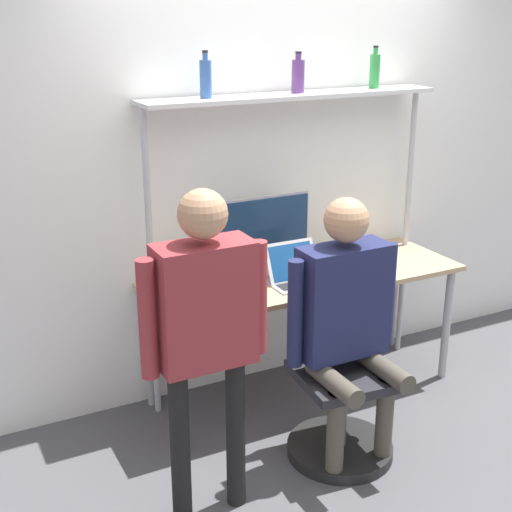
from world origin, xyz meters
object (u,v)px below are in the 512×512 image
(office_chair, at_px, (338,401))
(person_standing, at_px, (205,318))
(monitor, at_px, (259,230))
(bottle_blue, at_px, (206,78))
(person_seated, at_px, (346,310))
(bottle_purple, at_px, (298,75))
(cell_phone, at_px, (333,276))
(laptop, at_px, (295,272))
(bottle_green, at_px, (375,70))

(office_chair, xyz_separation_m, person_standing, (-0.80, -0.14, 0.70))
(monitor, relative_size, bottle_blue, 2.68)
(person_seated, bearing_deg, bottle_purple, 76.70)
(bottle_blue, height_order, bottle_purple, bottle_blue)
(cell_phone, xyz_separation_m, bottle_purple, (-0.09, 0.29, 1.12))
(bottle_blue, xyz_separation_m, bottle_purple, (0.56, 0.00, -0.01))
(laptop, height_order, bottle_blue, bottle_blue)
(laptop, bearing_deg, person_standing, -140.80)
(cell_phone, height_order, bottle_green, bottle_green)
(monitor, height_order, laptop, monitor)
(laptop, xyz_separation_m, office_chair, (-0.05, -0.55, -0.54))
(cell_phone, relative_size, bottle_green, 0.61)
(monitor, xyz_separation_m, laptop, (0.10, -0.24, -0.20))
(laptop, bearing_deg, person_seated, -94.79)
(cell_phone, xyz_separation_m, person_standing, (-1.09, -0.66, 0.22))
(laptop, xyz_separation_m, person_seated, (-0.05, -0.59, 0.00))
(cell_phone, distance_m, office_chair, 0.77)
(bottle_purple, bearing_deg, office_chair, -103.74)
(bottle_blue, bearing_deg, office_chair, -65.89)
(office_chair, bearing_deg, laptop, 85.23)
(bottle_purple, bearing_deg, bottle_blue, 180.00)
(cell_phone, bearing_deg, bottle_blue, 156.18)
(monitor, height_order, bottle_blue, bottle_blue)
(laptop, bearing_deg, office_chair, -94.77)
(person_standing, bearing_deg, bottle_green, 32.00)
(monitor, distance_m, office_chair, 1.08)
(monitor, distance_m, laptop, 0.32)
(office_chair, relative_size, person_standing, 0.60)
(monitor, bearing_deg, bottle_purple, 5.50)
(cell_phone, distance_m, bottle_green, 1.24)
(person_standing, xyz_separation_m, bottle_green, (1.52, 0.95, 0.91))
(monitor, distance_m, bottle_blue, 0.92)
(office_chair, distance_m, bottle_purple, 1.80)
(person_seated, distance_m, person_standing, 0.82)
(bottle_green, bearing_deg, laptop, -158.88)
(bottle_blue, bearing_deg, cell_phone, -23.82)
(bottle_purple, height_order, bottle_green, bottle_green)
(bottle_blue, bearing_deg, person_standing, -114.66)
(office_chair, bearing_deg, monitor, 94.29)
(laptop, distance_m, bottle_blue, 1.17)
(office_chair, xyz_separation_m, bottle_green, (0.72, 0.81, 1.60))
(bottle_blue, bearing_deg, laptop, -32.57)
(laptop, height_order, bottle_purple, bottle_purple)
(monitor, relative_size, cell_phone, 4.38)
(monitor, bearing_deg, person_standing, -128.65)
(person_seated, bearing_deg, monitor, 93.79)
(office_chair, relative_size, bottle_blue, 3.84)
(laptop, height_order, cell_phone, laptop)
(person_standing, relative_size, bottle_blue, 6.35)
(office_chair, bearing_deg, cell_phone, 61.16)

